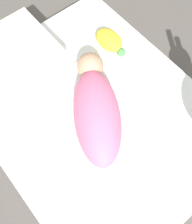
% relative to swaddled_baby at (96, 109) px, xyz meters
% --- Properties ---
extents(ground_plane, '(12.00, 12.00, 0.00)m').
position_rel_swaddled_baby_xyz_m(ground_plane, '(-0.03, 0.02, -0.21)').
color(ground_plane, '#514C47').
extents(bed_mattress, '(1.19, 0.95, 0.13)m').
position_rel_swaddled_baby_xyz_m(bed_mattress, '(-0.03, 0.02, -0.15)').
color(bed_mattress, white).
rests_on(bed_mattress, ground_plane).
extents(burp_cloth, '(0.20, 0.19, 0.02)m').
position_rel_swaddled_baby_xyz_m(burp_cloth, '(-0.19, 0.08, -0.07)').
color(burp_cloth, white).
rests_on(burp_cloth, bed_mattress).
extents(swaddled_baby, '(0.53, 0.41, 0.17)m').
position_rel_swaddled_baby_xyz_m(swaddled_baby, '(0.00, 0.00, 0.00)').
color(swaddled_baby, pink).
rests_on(swaddled_baby, bed_mattress).
extents(pillow, '(0.36, 0.38, 0.10)m').
position_rel_swaddled_baby_xyz_m(pillow, '(-0.50, -0.11, -0.03)').
color(pillow, white).
rests_on(pillow, bed_mattress).
extents(turtle_plush, '(0.20, 0.11, 0.07)m').
position_rel_swaddled_baby_xyz_m(turtle_plush, '(-0.27, 0.32, -0.05)').
color(turtle_plush, yellow).
rests_on(turtle_plush, bed_mattress).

